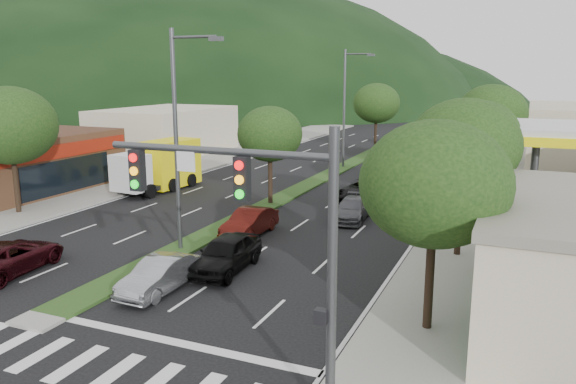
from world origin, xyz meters
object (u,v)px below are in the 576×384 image
at_px(tree_r_d, 491,114).
at_px(motorhome, 439,146).
at_px(tree_med_far, 376,103).
at_px(car_queue_c, 250,222).
at_px(car_queue_b, 352,209).
at_px(streetlight_mid, 347,103).
at_px(suv_maroon, 10,257).
at_px(tree_r_b, 464,146).
at_px(sedan_silver, 160,275).
at_px(car_queue_a, 226,254).
at_px(tree_r_e, 499,110).
at_px(tree_l_a, 10,125).
at_px(tree_r_c, 479,134).
at_px(streetlight_near, 180,131).
at_px(car_queue_d, 366,190).
at_px(tree_med_near, 270,134).
at_px(tree_r_a, 435,184).
at_px(box_truck, 161,167).
at_px(traffic_signal, 269,224).

relative_size(tree_r_d, motorhome, 0.84).
height_order(tree_med_far, car_queue_c, tree_med_far).
bearing_deg(car_queue_b, car_queue_c, -131.66).
relative_size(tree_med_far, motorhome, 0.81).
relative_size(streetlight_mid, car_queue_c, 2.44).
bearing_deg(tree_med_far, suv_maroon, -96.66).
height_order(tree_r_b, tree_r_d, tree_r_d).
bearing_deg(car_queue_c, sedan_silver, -87.53).
distance_m(streetlight_mid, car_queue_a, 27.24).
distance_m(tree_r_e, tree_l_a, 38.73).
height_order(tree_r_c, streetlight_near, streetlight_near).
bearing_deg(car_queue_c, car_queue_d, 72.18).
bearing_deg(tree_r_d, car_queue_d, -128.60).
height_order(suv_maroon, car_queue_d, car_queue_d).
xyz_separation_m(tree_l_a, streetlight_mid, (12.71, 23.00, 0.40)).
xyz_separation_m(tree_r_e, tree_med_near, (-12.00, -22.00, -0.46)).
bearing_deg(tree_r_a, car_queue_c, 143.67).
bearing_deg(tree_r_e, car_queue_c, -109.55).
bearing_deg(tree_r_e, tree_l_a, -129.24).
bearing_deg(box_truck, suv_maroon, 109.15).
relative_size(tree_r_e, streetlight_mid, 0.67).
bearing_deg(box_truck, car_queue_d, -166.16).
bearing_deg(streetlight_mid, tree_r_c, -47.78).
bearing_deg(suv_maroon, tree_r_b, -157.53).
distance_m(tree_med_far, tree_l_a, 36.23).
relative_size(streetlight_near, suv_maroon, 2.07).
xyz_separation_m(tree_med_far, motorhome, (7.41, -6.22, -3.30)).
xyz_separation_m(streetlight_near, motorhome, (7.21, 29.78, -3.88)).
height_order(car_queue_b, car_queue_d, car_queue_d).
bearing_deg(box_truck, tree_r_b, 165.91).
distance_m(tree_l_a, box_truck, 10.49).
bearing_deg(tree_r_d, tree_med_near, -135.00).
relative_size(tree_r_a, car_queue_d, 1.29).
height_order(traffic_signal, tree_r_d, tree_r_d).
distance_m(traffic_signal, motorhome, 39.46).
relative_size(tree_r_e, car_queue_b, 1.58).
bearing_deg(tree_med_near, tree_r_b, -26.57).
height_order(suv_maroon, box_truck, box_truck).
bearing_deg(car_queue_a, tree_r_e, 72.55).
height_order(tree_r_b, car_queue_a, tree_r_b).
bearing_deg(sedan_silver, tree_r_a, 3.51).
height_order(car_queue_a, car_queue_c, car_queue_a).
bearing_deg(tree_med_far, car_queue_b, -78.17).
distance_m(suv_maroon, car_queue_c, 10.96).
xyz_separation_m(tree_r_e, streetlight_near, (-11.79, -32.00, 0.69)).
xyz_separation_m(traffic_signal, sedan_silver, (-6.89, 4.97, -4.00)).
bearing_deg(streetlight_mid, streetlight_near, -90.00).
relative_size(tree_r_d, streetlight_mid, 0.72).
bearing_deg(car_queue_b, tree_r_a, -67.08).
relative_size(tree_r_b, tree_r_c, 1.07).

